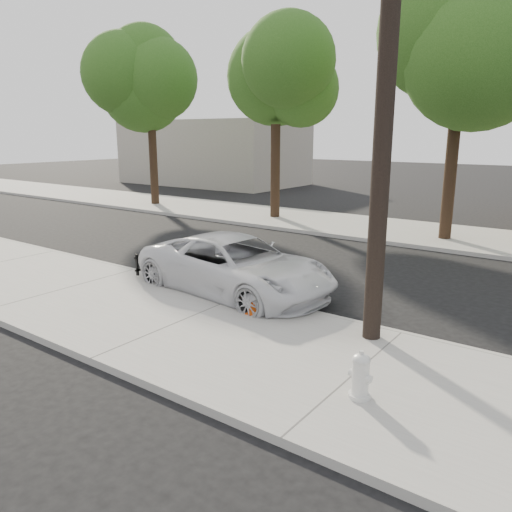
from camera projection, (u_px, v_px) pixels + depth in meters
name	position (u px, v px, depth m)	size (l,w,h in m)	color
ground	(289.00, 281.00, 13.90)	(120.00, 120.00, 0.00)	black
near_sidewalk	(180.00, 325.00, 10.51)	(90.00, 4.40, 0.15)	gray
far_sidewalk	(399.00, 231.00, 20.55)	(90.00, 5.00, 0.15)	gray
curb_near	(243.00, 298.00, 12.23)	(90.00, 0.12, 0.16)	#9E9B93
building_far	(213.00, 152.00, 40.43)	(14.00, 8.00, 5.00)	gray
utility_pole	(386.00, 91.00, 8.60)	(1.40, 0.34, 9.00)	black
tree_a	(150.00, 84.00, 26.39)	(4.65, 4.50, 9.00)	black
tree_b	(278.00, 83.00, 22.08)	(4.34, 4.20, 8.45)	black
tree_c	(467.00, 45.00, 16.98)	(4.96, 4.80, 9.55)	black
police_cruiser	(235.00, 266.00, 12.58)	(2.48, 5.37, 1.49)	silver
fire_hydrant	(360.00, 376.00, 7.39)	(0.37, 0.34, 0.70)	silver
traffic_cone	(254.00, 301.00, 10.86)	(0.33, 0.33, 0.62)	#E8520C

